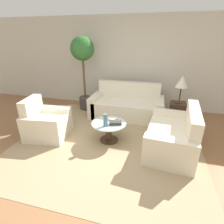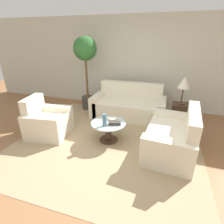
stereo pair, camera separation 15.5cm
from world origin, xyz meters
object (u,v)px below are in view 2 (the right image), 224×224
Objects in this scene: table_lamp at (184,83)px; potted_plant at (86,58)px; sofa_main at (129,106)px; loveseat at (174,138)px; bowl at (112,119)px; armchair at (47,122)px; coffee_table at (108,129)px; vase at (104,120)px; book_stack at (115,123)px.

potted_plant reaches higher than table_lamp.
sofa_main is 0.93× the size of potted_plant.
bowl is at bearing -91.88° from loveseat.
armchair is 1.42× the size of table_lamp.
table_lamp is (0.14, 1.24, 0.76)m from loveseat.
vase is at bearing -99.90° from coffee_table.
bowl is at bearing 101.85° from book_stack.
bowl is (0.04, 0.16, 0.17)m from coffee_table.
potted_plant is (-2.46, 1.55, 1.19)m from loveseat.
sofa_main is at bearing -53.42° from armchair.
coffee_table is 2.72× the size of book_stack.
potted_plant is at bearing 171.41° from sofa_main.
armchair is at bearing -153.96° from table_lamp.
table_lamp is 3.60× the size of bowl.
book_stack is at bearing -15.38° from coffee_table.
loveseat reaches higher than bowl.
sofa_main reaches higher than loveseat.
armchair is 1.39m from vase.
armchair is at bearing 166.63° from book_stack.
loveseat is at bearing -7.07° from bowl.
sofa_main is 1.21m from bowl.
sofa_main is 2.14m from armchair.
potted_plant is 2.12m from bowl.
loveseat is 1.36m from vase.
vase is at bearing -98.33° from armchair.
sofa_main is 1.54m from vase.
bowl is (1.20, -1.39, -1.04)m from potted_plant.
table_lamp is at bearing -6.92° from potted_plant.
coffee_table is 0.35× the size of potted_plant.
vase is at bearing -56.22° from potted_plant.
coffee_table is at bearing -139.17° from table_lamp.
table_lamp is 2.66m from potted_plant.
book_stack is at bearing -94.02° from armchair.
bowl is at bearing 78.72° from vase.
table_lamp is (2.83, 1.38, 0.76)m from armchair.
loveseat is 3.15m from potted_plant.
coffee_table is at bearing -53.02° from potted_plant.
sofa_main is 10.45× the size of bowl.
armchair is at bearing -174.07° from coffee_table.
armchair is 3.71× the size of vase.
armchair is 1.56m from book_stack.
loveseat is 1.28m from bowl.
potted_plant is at bearing 173.08° from table_lamp.
loveseat is 0.71× the size of potted_plant.
book_stack is at bearing -135.20° from table_lamp.
book_stack is at bearing -89.38° from sofa_main.
sofa_main reaches higher than vase.
table_lamp is at bearing 37.70° from bowl.
armchair is 1.47m from bowl.
sofa_main is 1.36m from coffee_table.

